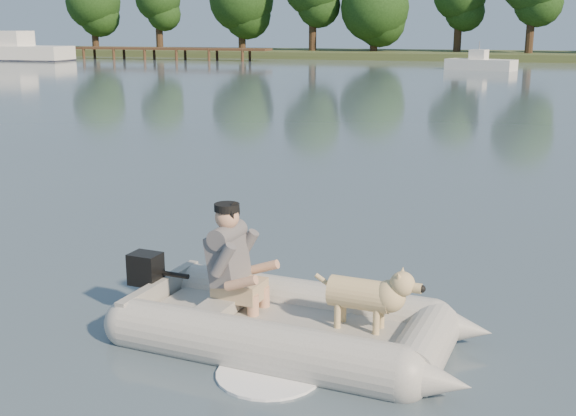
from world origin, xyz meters
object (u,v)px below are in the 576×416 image
(man, at_px, (230,255))
(dog, at_px, (360,299))
(cabin_cruiser, at_px, (18,46))
(motorboat, at_px, (481,56))
(dock, at_px, (170,54))
(dinghy, at_px, (293,284))

(man, bearing_deg, dog, 0.00)
(man, height_order, dog, man)
(man, distance_m, cabin_cruiser, 59.71)
(man, xyz_separation_m, motorboat, (0.57, 44.58, 0.13))
(dock, height_order, man, man)
(dinghy, bearing_deg, dog, 4.57)
(dog, distance_m, cabin_cruiser, 60.67)
(motorboat, bearing_deg, man, -72.37)
(cabin_cruiser, bearing_deg, dog, -50.61)
(man, bearing_deg, cabin_cruiser, 135.00)
(dog, xyz_separation_m, motorboat, (-0.75, 44.73, 0.39))
(man, bearing_deg, motorboat, 95.59)
(dock, bearing_deg, cabin_cruiser, -155.49)
(dinghy, height_order, cabin_cruiser, cabin_cruiser)
(dinghy, height_order, motorboat, motorboat)
(dock, relative_size, dinghy, 3.97)
(dog, bearing_deg, dinghy, -175.43)
(dog, bearing_deg, motorboat, 97.29)
(dog, xyz_separation_m, cabin_cruiser, (-38.63, 46.77, 0.72))
(dock, distance_m, man, 57.93)
(dinghy, xyz_separation_m, man, (-0.68, 0.13, 0.18))
(dinghy, xyz_separation_m, dog, (0.64, -0.02, -0.07))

